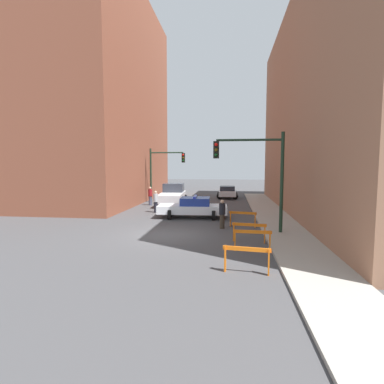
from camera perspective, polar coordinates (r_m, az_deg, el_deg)
ground_plane at (r=15.83m, az=-4.80°, el=-8.10°), size 120.00×120.00×0.00m
sidewalk_right at (r=15.76m, az=18.07°, el=-8.17°), size 2.40×44.00×0.12m
building_corner_left at (r=33.42m, az=-20.85°, el=15.80°), size 14.00×20.00×19.94m
building_right at (r=25.54m, az=31.59°, el=13.79°), size 12.00×28.00×15.56m
traffic_light_near at (r=15.97m, az=12.65°, el=4.70°), size 3.64×0.35×5.20m
traffic_light_far at (r=29.05m, az=-5.78°, el=4.70°), size 3.44×0.35×5.20m
police_car at (r=20.59m, az=0.22°, el=-2.93°), size 4.78×2.51×1.52m
white_truck at (r=27.41m, az=-3.74°, el=-0.52°), size 2.84×5.50×1.90m
parked_car_near at (r=33.15m, az=6.75°, el=0.04°), size 2.30×4.31×1.31m
pedestrian_crossing at (r=22.97m, az=-6.92°, el=-1.78°), size 0.37×0.37×1.66m
pedestrian_corner at (r=27.22m, az=-7.95°, el=-0.70°), size 0.50×0.50×1.66m
pedestrian_sidewalk at (r=17.17m, az=5.76°, el=-4.12°), size 0.38×0.38×1.66m
barrier_front at (r=10.38m, az=10.37°, el=-11.79°), size 1.59×0.35×0.90m
barrier_mid at (r=12.97m, az=11.42°, el=-8.36°), size 1.60×0.21×0.90m
barrier_back at (r=14.42m, az=10.83°, el=-6.97°), size 1.59×0.38×0.90m
barrier_corner at (r=17.83m, az=9.63°, el=-4.62°), size 1.58×0.42×0.90m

